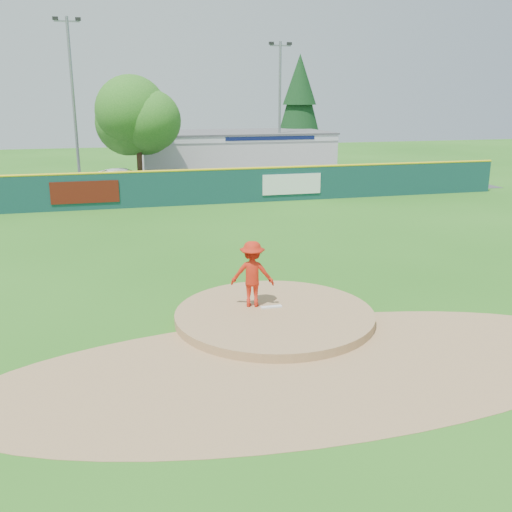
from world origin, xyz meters
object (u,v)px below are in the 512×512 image
object	(u,v)px
deciduous_tree	(137,120)
light_pole_right	(280,103)
pitcher	(252,274)
van	(125,179)
pool_building_grp	(233,152)
light_pole_left	(73,96)
conifer_tree	(299,102)

from	to	relation	value
deciduous_tree	light_pole_right	xyz separation A→B (m)	(11.00, 4.00, 0.99)
pitcher	van	world-z (taller)	pitcher
pitcher	pool_building_grp	world-z (taller)	pool_building_grp
van	pool_building_grp	bearing A→B (deg)	-47.41
deciduous_tree	light_pole_left	bearing A→B (deg)	153.43
deciduous_tree	pitcher	bearing A→B (deg)	-86.42
pool_building_grp	conifer_tree	bearing A→B (deg)	29.78
light_pole_left	deciduous_tree	bearing A→B (deg)	-26.57
deciduous_tree	light_pole_right	bearing A→B (deg)	19.98
light_pole_right	deciduous_tree	bearing A→B (deg)	-160.02
van	conifer_tree	world-z (taller)	conifer_tree
van	pitcher	bearing A→B (deg)	-170.21
van	conifer_tree	bearing A→B (deg)	-51.13
conifer_tree	light_pole_left	world-z (taller)	light_pole_left
pitcher	conifer_tree	size ratio (longest dim) A/B	0.20
light_pole_right	pool_building_grp	bearing A→B (deg)	135.05
pool_building_grp	light_pole_right	distance (m)	5.75
pitcher	pool_building_grp	xyz separation A→B (m)	(6.47, 31.39, 0.48)
van	light_pole_right	xyz separation A→B (m)	(12.03, 4.28, 4.81)
pool_building_grp	conifer_tree	world-z (taller)	conifer_tree
van	conifer_tree	xyz separation A→B (m)	(16.03, 11.28, 4.81)
conifer_tree	light_pole_right	world-z (taller)	light_pole_right
van	light_pole_right	size ratio (longest dim) A/B	0.51
pitcher	light_pole_right	size ratio (longest dim) A/B	0.19
deciduous_tree	conifer_tree	distance (m)	18.63
pool_building_grp	conifer_tree	distance (m)	8.95
light_pole_left	light_pole_right	bearing A→B (deg)	7.59
conifer_tree	light_pole_left	bearing A→B (deg)	-154.65
pool_building_grp	light_pole_left	distance (m)	13.72
deciduous_tree	light_pole_right	world-z (taller)	light_pole_right
pitcher	conifer_tree	xyz separation A→B (m)	(13.47, 35.39, 4.35)
pitcher	conifer_tree	world-z (taller)	conifer_tree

